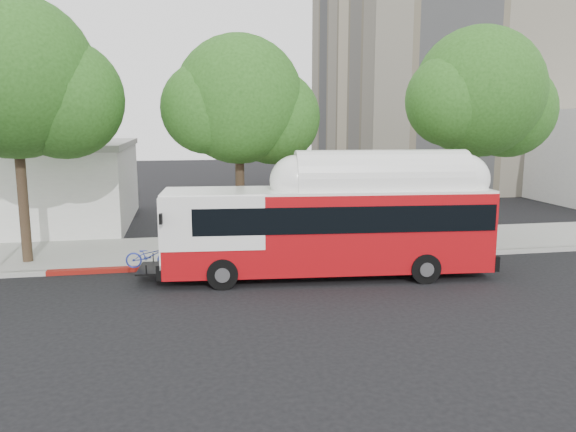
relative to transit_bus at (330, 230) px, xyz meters
name	(u,v)px	position (x,y,z in m)	size (l,w,h in m)	color
ground	(293,296)	(-1.64, -1.94, -1.63)	(120.00, 120.00, 0.00)	black
sidewalk	(264,247)	(-1.64, 4.56, -1.56)	(60.00, 5.00, 0.15)	gray
curb_strip	(273,263)	(-1.64, 1.96, -1.56)	(60.00, 0.30, 0.15)	gray
red_curb_segment	(192,266)	(-4.64, 1.96, -1.55)	(10.00, 0.32, 0.16)	maroon
street_tree_left	(28,84)	(-10.17, 3.62, 4.97)	(6.67, 5.80, 9.74)	#2D2116
street_tree_mid	(249,105)	(-2.24, 4.12, 4.28)	(5.75, 5.00, 8.62)	#2D2116
street_tree_right	(487,98)	(7.80, 3.92, 4.63)	(6.21, 5.40, 9.18)	#2D2116
transit_bus	(330,230)	(0.00, 0.00, 0.00)	(11.93, 3.28, 3.49)	#A70B10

